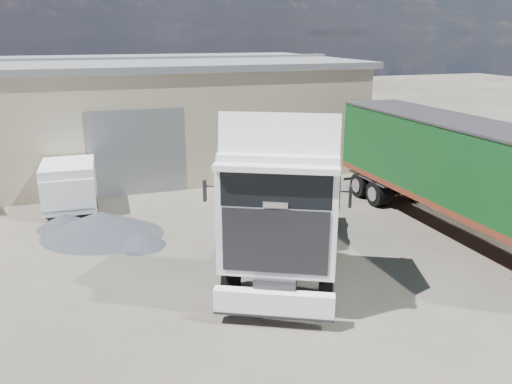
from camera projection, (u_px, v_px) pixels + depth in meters
name	position (u px, v px, depth m)	size (l,w,h in m)	color
ground	(261.00, 298.00, 12.96)	(120.00, 120.00, 0.00)	#2A2822
warehouse	(43.00, 115.00, 24.79)	(30.60, 12.60, 5.42)	#B6AF8C
brick_boundary_wall	(468.00, 163.00, 21.47)	(0.35, 26.00, 2.50)	brown
tractor_unit	(283.00, 210.00, 13.35)	(5.66, 7.66, 4.92)	black
box_trailer	(459.00, 166.00, 16.73)	(2.75, 11.58, 3.83)	#2D2D30
panel_van	(71.00, 180.00, 19.91)	(2.04, 4.70, 1.90)	black
gravel_heap	(100.00, 224.00, 16.91)	(5.30, 5.30, 0.86)	black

